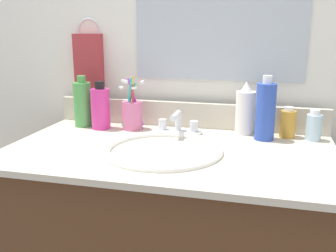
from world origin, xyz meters
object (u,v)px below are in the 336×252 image
object	(u,v)px
bottle_toner_green	(83,104)
bottle_lotion_white	(245,111)
faucet	(178,126)
cup_pink	(132,114)
bottle_oil_amber	(288,123)
bottle_soap_pink	(100,108)
bottle_gel_clear	(314,126)
bottle_shampoo_blue	(265,111)
hand_towel	(89,63)

from	to	relation	value
bottle_toner_green	bottle_lotion_white	xyz separation A→B (m)	(0.58, 0.04, -0.00)
faucet	cup_pink	world-z (taller)	cup_pink
bottle_oil_amber	cup_pink	world-z (taller)	cup_pink
bottle_toner_green	bottle_oil_amber	distance (m)	0.72
bottle_soap_pink	bottle_lotion_white	bearing A→B (deg)	6.89
bottle_gel_clear	cup_pink	world-z (taller)	cup_pink
bottle_soap_pink	bottle_toner_green	bearing A→B (deg)	167.58
faucet	cup_pink	bearing A→B (deg)	171.28
bottle_soap_pink	cup_pink	xyz separation A→B (m)	(0.11, 0.02, -0.02)
bottle_oil_amber	faucet	bearing A→B (deg)	-171.26
faucet	bottle_shampoo_blue	xyz separation A→B (m)	(0.29, 0.01, 0.07)
bottle_shampoo_blue	cup_pink	world-z (taller)	bottle_shampoo_blue
faucet	bottle_oil_amber	xyz separation A→B (m)	(0.36, 0.06, 0.02)
hand_towel	bottle_soap_pink	xyz separation A→B (m)	(0.10, -0.12, -0.14)
bottle_soap_pink	bottle_oil_amber	bearing A→B (deg)	4.16
hand_towel	bottle_oil_amber	bearing A→B (deg)	-5.82
bottle_toner_green	cup_pink	distance (m)	0.19
bottle_toner_green	bottle_lotion_white	bearing A→B (deg)	4.31
hand_towel	faucet	xyz separation A→B (m)	(0.38, -0.13, -0.19)
bottle_gel_clear	bottle_soap_pink	xyz separation A→B (m)	(-0.72, -0.03, 0.03)
bottle_lotion_white	bottle_oil_amber	size ratio (longest dim) A/B	1.74
hand_towel	bottle_soap_pink	world-z (taller)	hand_towel
hand_towel	cup_pink	size ratio (longest dim) A/B	1.17
faucet	bottle_gel_clear	xyz separation A→B (m)	(0.44, 0.04, 0.02)
faucet	bottle_oil_amber	world-z (taller)	bottle_oil_amber
faucet	bottle_lotion_white	distance (m)	0.24
bottle_shampoo_blue	bottle_oil_amber	distance (m)	0.10
bottle_shampoo_blue	bottle_soap_pink	world-z (taller)	bottle_shampoo_blue
bottle_shampoo_blue	bottle_toner_green	xyz separation A→B (m)	(-0.65, 0.02, -0.01)
hand_towel	bottle_gel_clear	world-z (taller)	hand_towel
faucet	bottle_shampoo_blue	world-z (taller)	bottle_shampoo_blue
bottle_shampoo_blue	bottle_oil_amber	world-z (taller)	bottle_shampoo_blue
bottle_oil_amber	bottle_lotion_white	bearing A→B (deg)	174.26
bottle_lotion_white	bottle_gel_clear	bearing A→B (deg)	-7.68
hand_towel	bottle_shampoo_blue	size ratio (longest dim) A/B	1.06
bottle_gel_clear	bottle_lotion_white	xyz separation A→B (m)	(-0.22, 0.03, 0.03)
faucet	bottle_shampoo_blue	bearing A→B (deg)	1.86
faucet	bottle_lotion_white	bearing A→B (deg)	17.53
cup_pink	bottle_gel_clear	bearing A→B (deg)	1.27
bottle_toner_green	bottle_lotion_white	world-z (taller)	bottle_toner_green
bottle_gel_clear	bottle_soap_pink	bearing A→B (deg)	-177.52
faucet	bottle_gel_clear	size ratio (longest dim) A/B	1.59
bottle_soap_pink	bottle_gel_clear	bearing A→B (deg)	2.48
hand_towel	bottle_toner_green	size ratio (longest dim) A/B	1.19
bottle_gel_clear	bottle_shampoo_blue	bearing A→B (deg)	-168.75
hand_towel	bottle_gel_clear	xyz separation A→B (m)	(0.82, -0.09, -0.17)
hand_towel	bottle_oil_amber	distance (m)	0.76
cup_pink	bottle_soap_pink	bearing A→B (deg)	-171.07
faucet	bottle_gel_clear	world-z (taller)	bottle_gel_clear
bottle_toner_green	bottle_oil_amber	size ratio (longest dim) A/B	1.81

